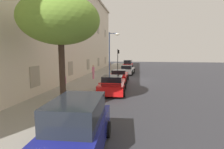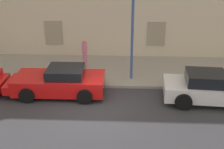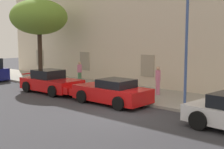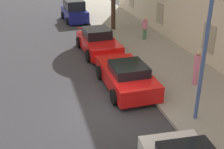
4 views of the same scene
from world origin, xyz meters
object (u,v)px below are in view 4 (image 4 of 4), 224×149
at_px(street_lamp, 199,15).
at_px(pedestrian_strolling, 145,28).
at_px(hatchback_distant, 74,11).
at_px(pedestrian_admiring, 197,67).
at_px(sportscar_red_lead, 99,43).
at_px(sportscar_yellow_flank, 125,75).

relative_size(street_lamp, pedestrian_strolling, 3.71).
xyz_separation_m(hatchback_distant, pedestrian_admiring, (14.35, 3.51, 0.18)).
height_order(hatchback_distant, pedestrian_strolling, hatchback_distant).
relative_size(sportscar_red_lead, sportscar_yellow_flank, 1.01).
distance_m(sportscar_red_lead, pedestrian_admiring, 6.67).
bearing_deg(pedestrian_admiring, street_lamp, -36.44).
distance_m(sportscar_yellow_flank, pedestrian_strolling, 7.28).
bearing_deg(pedestrian_strolling, street_lamp, -12.82).
xyz_separation_m(sportscar_red_lead, pedestrian_admiring, (5.77, 3.33, 0.38)).
height_order(sportscar_red_lead, street_lamp, street_lamp).
height_order(sportscar_red_lead, hatchback_distant, hatchback_distant).
bearing_deg(pedestrian_admiring, pedestrian_strolling, 177.48).
height_order(sportscar_yellow_flank, pedestrian_admiring, pedestrian_admiring).
relative_size(pedestrian_admiring, pedestrian_strolling, 1.07).
distance_m(sportscar_red_lead, sportscar_yellow_flank, 4.83).
relative_size(sportscar_red_lead, hatchback_distant, 1.19).
xyz_separation_m(sportscar_red_lead, street_lamp, (8.39, 1.39, 3.52)).
height_order(sportscar_red_lead, pedestrian_admiring, pedestrian_admiring).
relative_size(hatchback_distant, pedestrian_strolling, 2.49).
bearing_deg(sportscar_red_lead, pedestrian_strolling, 112.78).
height_order(sportscar_red_lead, sportscar_yellow_flank, sportscar_red_lead).
bearing_deg(sportscar_yellow_flank, street_lamp, 19.54).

